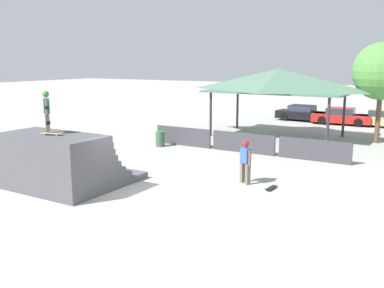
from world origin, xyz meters
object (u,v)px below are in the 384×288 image
bystander_walking (245,158)px  parked_car_red (341,117)px  tree_beside_pavilion (382,71)px  parked_car_black (303,113)px  skateboard_on_deck (52,134)px  skateboard_on_ground (271,188)px  trash_bin (160,139)px  skater_on_deck (47,109)px

bystander_walking → parked_car_red: (-0.34, 18.69, -0.41)m
tree_beside_pavilion → parked_car_black: bearing=132.3°
skateboard_on_deck → parked_car_red: size_ratio=0.20×
parked_car_red → tree_beside_pavilion: bearing=-66.0°
skateboard_on_ground → parked_car_red: (-1.52, 18.94, 0.54)m
skateboard_on_deck → parked_car_black: 23.88m
bystander_walking → parked_car_black: bearing=-48.8°
skateboard_on_deck → bystander_walking: 7.39m
trash_bin → parked_car_red: (6.91, 14.26, 0.18)m
bystander_walking → skateboard_on_ground: bystander_walking is taller
skateboard_on_deck → trash_bin: skateboard_on_deck is taller
parked_car_black → parked_car_red: bearing=-5.4°
bystander_walking → parked_car_red: bystander_walking is taller
tree_beside_pavilion → parked_car_red: 8.42m
skateboard_on_ground → parked_car_red: bearing=-172.4°
skateboard_on_deck → tree_beside_pavilion: 18.80m
bystander_walking → trash_bin: bearing=-0.5°
bystander_walking → parked_car_black: 19.53m
skateboard_on_deck → tree_beside_pavilion: tree_beside_pavilion is taller
tree_beside_pavilion → parked_car_red: bearing=117.3°
skater_on_deck → bystander_walking: (6.14, 4.35, -2.00)m
skater_on_deck → parked_car_black: size_ratio=0.37×
skateboard_on_deck → parked_car_red: (5.40, 23.21, -1.55)m
skater_on_deck → tree_beside_pavilion: 18.78m
bystander_walking → skateboard_on_ground: size_ratio=2.25×
skater_on_deck → skateboard_on_deck: 0.96m
bystander_walking → skateboard_on_ground: 1.54m
skateboard_on_ground → tree_beside_pavilion: tree_beside_pavilion is taller
skateboard_on_deck → trash_bin: size_ratio=1.02×
parked_car_black → tree_beside_pavilion: bearing=-43.8°
skateboard_on_deck → trash_bin: bearing=80.4°
skater_on_deck → skateboard_on_deck: skater_on_deck is taller
skateboard_on_ground → parked_car_black: (-4.66, 19.45, 0.54)m
skateboard_on_ground → parked_car_black: size_ratio=0.18×
trash_bin → parked_car_red: size_ratio=0.19×
skater_on_deck → bystander_walking: size_ratio=0.92×
skateboard_on_deck → parked_car_red: bearing=57.7°
skateboard_on_ground → skateboard_on_deck: bearing=-55.4°
skateboard_on_ground → skater_on_deck: bearing=-57.8°
skateboard_on_ground → parked_car_black: parked_car_black is taller
skateboard_on_ground → tree_beside_pavilion: size_ratio=0.13×
parked_car_red → parked_car_black: bearing=167.4°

